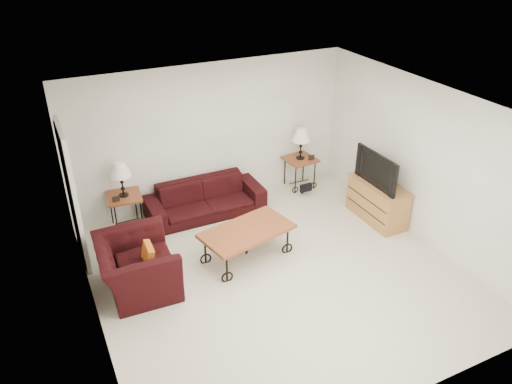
# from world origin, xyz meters

# --- Properties ---
(ground) EXTENTS (5.00, 5.00, 0.00)m
(ground) POSITION_xyz_m (0.00, 0.00, 0.00)
(ground) COLOR silver
(ground) RESTS_ON ground
(wall_back) EXTENTS (5.00, 0.02, 2.50)m
(wall_back) POSITION_xyz_m (0.00, 2.50, 1.25)
(wall_back) COLOR white
(wall_back) RESTS_ON ground
(wall_front) EXTENTS (5.00, 0.02, 2.50)m
(wall_front) POSITION_xyz_m (0.00, -2.50, 1.25)
(wall_front) COLOR white
(wall_front) RESTS_ON ground
(wall_left) EXTENTS (0.02, 5.00, 2.50)m
(wall_left) POSITION_xyz_m (-2.50, 0.00, 1.25)
(wall_left) COLOR white
(wall_left) RESTS_ON ground
(wall_right) EXTENTS (0.02, 5.00, 2.50)m
(wall_right) POSITION_xyz_m (2.50, 0.00, 1.25)
(wall_right) COLOR white
(wall_right) RESTS_ON ground
(ceiling) EXTENTS (5.00, 5.00, 0.00)m
(ceiling) POSITION_xyz_m (0.00, 0.00, 2.50)
(ceiling) COLOR white
(ceiling) RESTS_ON wall_back
(doorway) EXTENTS (0.08, 0.94, 2.04)m
(doorway) POSITION_xyz_m (-2.47, 1.65, 1.02)
(doorway) COLOR black
(doorway) RESTS_ON ground
(sofa) EXTENTS (2.02, 0.79, 0.59)m
(sofa) POSITION_xyz_m (-0.34, 2.02, 0.30)
(sofa) COLOR black
(sofa) RESTS_ON ground
(side_table_left) EXTENTS (0.60, 0.60, 0.59)m
(side_table_left) POSITION_xyz_m (-1.66, 2.20, 0.29)
(side_table_left) COLOR brown
(side_table_left) RESTS_ON ground
(side_table_right) EXTENTS (0.59, 0.59, 0.59)m
(side_table_right) POSITION_xyz_m (1.64, 2.20, 0.30)
(side_table_right) COLOR brown
(side_table_right) RESTS_ON ground
(lamp_left) EXTENTS (0.37, 0.37, 0.59)m
(lamp_left) POSITION_xyz_m (-1.66, 2.20, 0.88)
(lamp_left) COLOR black
(lamp_left) RESTS_ON side_table_left
(lamp_right) EXTENTS (0.36, 0.36, 0.59)m
(lamp_right) POSITION_xyz_m (1.64, 2.20, 0.89)
(lamp_right) COLOR black
(lamp_right) RESTS_ON side_table_right
(photo_frame_left) EXTENTS (0.12, 0.02, 0.10)m
(photo_frame_left) POSITION_xyz_m (-1.81, 2.05, 0.64)
(photo_frame_left) COLOR black
(photo_frame_left) RESTS_ON side_table_left
(photo_frame_right) EXTENTS (0.12, 0.03, 0.10)m
(photo_frame_right) POSITION_xyz_m (1.79, 2.05, 0.64)
(photo_frame_right) COLOR black
(photo_frame_right) RESTS_ON side_table_right
(coffee_table) EXTENTS (1.47, 1.00, 0.51)m
(coffee_table) POSITION_xyz_m (-0.23, 0.54, 0.25)
(coffee_table) COLOR brown
(coffee_table) RESTS_ON ground
(armchair) EXTENTS (1.05, 1.19, 0.75)m
(armchair) POSITION_xyz_m (-1.88, 0.54, 0.37)
(armchair) COLOR black
(armchair) RESTS_ON ground
(throw_pillow) EXTENTS (0.10, 0.34, 0.34)m
(throw_pillow) POSITION_xyz_m (-1.73, 0.49, 0.52)
(throw_pillow) COLOR #CA6519
(throw_pillow) RESTS_ON armchair
(tv_stand) EXTENTS (0.46, 1.12, 0.67)m
(tv_stand) POSITION_xyz_m (2.23, 0.60, 0.33)
(tv_stand) COLOR #AE6740
(tv_stand) RESTS_ON ground
(television) EXTENTS (0.13, 1.00, 0.58)m
(television) POSITION_xyz_m (2.21, 0.60, 0.96)
(television) COLOR black
(television) RESTS_ON tv_stand
(backpack) EXTENTS (0.39, 0.32, 0.46)m
(backpack) POSITION_xyz_m (1.54, 1.91, 0.23)
(backpack) COLOR black
(backpack) RESTS_ON ground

